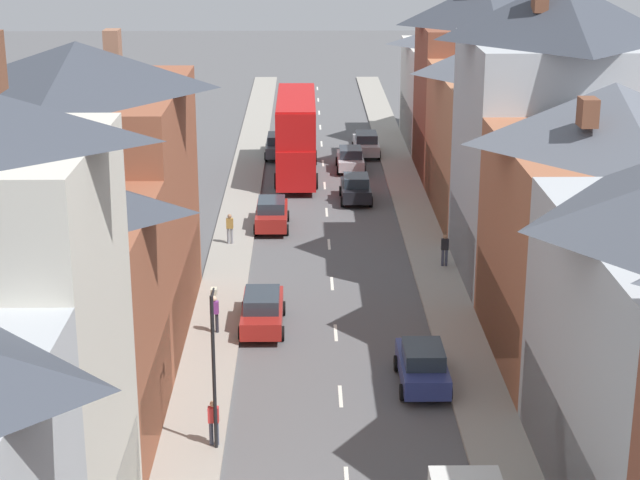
% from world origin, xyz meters
% --- Properties ---
extents(pavement_left, '(2.20, 104.00, 0.14)m').
position_xyz_m(pavement_left, '(-5.10, 38.00, 0.07)').
color(pavement_left, gray).
rests_on(pavement_left, ground).
extents(pavement_right, '(2.20, 104.00, 0.14)m').
position_xyz_m(pavement_right, '(5.10, 38.00, 0.07)').
color(pavement_right, gray).
rests_on(pavement_right, ground).
extents(centre_line_dashes, '(0.14, 97.80, 0.01)m').
position_xyz_m(centre_line_dashes, '(0.00, 36.00, 0.01)').
color(centre_line_dashes, silver).
rests_on(centre_line_dashes, ground).
extents(terrace_row_right, '(8.00, 77.65, 14.18)m').
position_xyz_m(terrace_row_right, '(10.18, 25.92, 5.67)').
color(terrace_row_right, brown).
rests_on(terrace_row_right, ground).
extents(double_decker_bus_lead, '(2.74, 10.80, 5.30)m').
position_xyz_m(double_decker_bus_lead, '(-1.81, 50.29, 2.82)').
color(double_decker_bus_lead, red).
rests_on(double_decker_bus_lead, ground).
extents(car_near_blue, '(1.90, 4.10, 1.65)m').
position_xyz_m(car_near_blue, '(3.10, 18.88, 0.83)').
color(car_near_blue, navy).
rests_on(car_near_blue, ground).
extents(car_near_silver, '(1.90, 3.99, 1.58)m').
position_xyz_m(car_near_silver, '(1.80, 51.97, 0.80)').
color(car_near_silver, '#B7BABF').
rests_on(car_near_silver, ground).
extents(car_parked_left_a, '(1.90, 4.45, 1.64)m').
position_xyz_m(car_parked_left_a, '(-3.10, 55.97, 0.83)').
color(car_parked_left_a, '#4C515B').
rests_on(car_parked_left_a, ground).
extents(car_parked_right_a, '(1.90, 4.26, 1.71)m').
position_xyz_m(car_parked_right_a, '(-3.10, 38.89, 0.86)').
color(car_parked_right_a, maroon).
rests_on(car_parked_right_a, ground).
extents(car_mid_black, '(1.90, 3.89, 1.65)m').
position_xyz_m(car_mid_black, '(1.80, 44.31, 0.83)').
color(car_mid_black, black).
rests_on(car_mid_black, ground).
extents(car_parked_left_b, '(1.90, 4.57, 1.64)m').
position_xyz_m(car_parked_left_b, '(-3.10, 24.59, 0.83)').
color(car_parked_left_b, maroon).
rests_on(car_parked_left_b, ground).
extents(car_mid_white, '(1.90, 4.51, 1.64)m').
position_xyz_m(car_mid_white, '(3.10, 56.42, 0.83)').
color(car_mid_white, '#B7BABF').
rests_on(car_mid_white, ground).
extents(pedestrian_mid_left, '(0.36, 0.22, 1.61)m').
position_xyz_m(pedestrian_mid_left, '(-4.33, 14.18, 1.03)').
color(pedestrian_mid_left, '#3D4256').
rests_on(pedestrian_mid_left, pavement_left).
extents(pedestrian_mid_right, '(0.36, 0.22, 1.61)m').
position_xyz_m(pedestrian_mid_right, '(-5.06, 23.81, 1.03)').
color(pedestrian_mid_right, '#23232D').
rests_on(pedestrian_mid_right, pavement_left).
extents(pedestrian_far_left, '(0.36, 0.22, 1.61)m').
position_xyz_m(pedestrian_far_left, '(5.60, 32.10, 1.03)').
color(pedestrian_far_left, '#3D4256').
rests_on(pedestrian_far_left, pavement_right).
extents(pedestrian_far_right, '(0.36, 0.22, 1.61)m').
position_xyz_m(pedestrian_far_right, '(-5.20, 35.81, 1.03)').
color(pedestrian_far_right, gray).
rests_on(pedestrian_far_right, pavement_left).
extents(street_lamp, '(0.20, 1.12, 5.50)m').
position_xyz_m(street_lamp, '(-4.25, 14.15, 3.24)').
color(street_lamp, black).
rests_on(street_lamp, ground).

